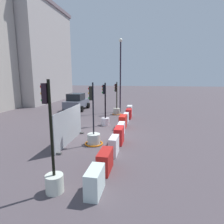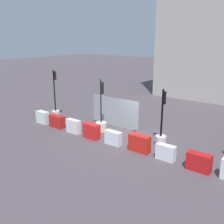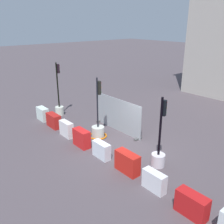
{
  "view_description": "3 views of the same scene",
  "coord_description": "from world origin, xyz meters",
  "px_view_note": "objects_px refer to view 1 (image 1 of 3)",
  "views": [
    {
      "loc": [
        -11.58,
        -2.74,
        3.68
      ],
      "look_at": [
        2.05,
        -0.39,
        1.05
      ],
      "focal_mm": 30.52,
      "sensor_mm": 36.0,
      "label": 1
    },
    {
      "loc": [
        8.07,
        -12.19,
        5.78
      ],
      "look_at": [
        -0.86,
        -0.4,
        1.54
      ],
      "focal_mm": 41.6,
      "sensor_mm": 36.0,
      "label": 2
    },
    {
      "loc": [
        8.13,
        -7.72,
        6.08
      ],
      "look_at": [
        -1.49,
        0.54,
        1.45
      ],
      "focal_mm": 39.97,
      "sensor_mm": 36.0,
      "label": 3
    }
  ],
  "objects_px": {
    "construction_barrier_0": "(95,181)",
    "construction_barrier_6": "(126,118)",
    "construction_barrier_1": "(105,161)",
    "traffic_light_2": "(105,117)",
    "traffic_light_1": "(94,136)",
    "construction_barrier_3": "(119,135)",
    "traffic_light_0": "(54,172)",
    "traffic_light_3": "(117,109)",
    "construction_barrier_5": "(123,122)",
    "construction_barrier_4": "(121,129)",
    "street_lamp_post": "(120,68)",
    "construction_barrier_7": "(129,114)",
    "construction_barrier_2": "(114,146)",
    "car_grey_saloon": "(77,102)",
    "construction_barrier_8": "(129,110)"
  },
  "relations": [
    {
      "from": "traffic_light_3",
      "to": "street_lamp_post",
      "type": "height_order",
      "value": "street_lamp_post"
    },
    {
      "from": "construction_barrier_1",
      "to": "construction_barrier_4",
      "type": "xyz_separation_m",
      "value": [
        4.73,
        -0.05,
        -0.02
      ]
    },
    {
      "from": "construction_barrier_1",
      "to": "construction_barrier_4",
      "type": "bearing_deg",
      "value": -0.64
    },
    {
      "from": "car_grey_saloon",
      "to": "traffic_light_1",
      "type": "bearing_deg",
      "value": -155.21
    },
    {
      "from": "traffic_light_1",
      "to": "construction_barrier_8",
      "type": "bearing_deg",
      "value": -8.86
    },
    {
      "from": "traffic_light_1",
      "to": "street_lamp_post",
      "type": "height_order",
      "value": "street_lamp_post"
    },
    {
      "from": "traffic_light_0",
      "to": "construction_barrier_0",
      "type": "xyz_separation_m",
      "value": [
        0.13,
        -1.31,
        -0.26
      ]
    },
    {
      "from": "construction_barrier_7",
      "to": "construction_barrier_5",
      "type": "bearing_deg",
      "value": 177.31
    },
    {
      "from": "traffic_light_2",
      "to": "traffic_light_1",
      "type": "bearing_deg",
      "value": -177.11
    },
    {
      "from": "construction_barrier_2",
      "to": "construction_barrier_3",
      "type": "height_order",
      "value": "construction_barrier_3"
    },
    {
      "from": "traffic_light_0",
      "to": "construction_barrier_0",
      "type": "bearing_deg",
      "value": -84.25
    },
    {
      "from": "construction_barrier_8",
      "to": "street_lamp_post",
      "type": "relative_size",
      "value": 0.15
    },
    {
      "from": "traffic_light_3",
      "to": "car_grey_saloon",
      "type": "xyz_separation_m",
      "value": [
        1.8,
        4.71,
        0.37
      ]
    },
    {
      "from": "construction_barrier_3",
      "to": "street_lamp_post",
      "type": "bearing_deg",
      "value": 6.97
    },
    {
      "from": "traffic_light_0",
      "to": "construction_barrier_2",
      "type": "xyz_separation_m",
      "value": [
        3.26,
        -1.41,
        -0.25
      ]
    },
    {
      "from": "traffic_light_2",
      "to": "construction_barrier_0",
      "type": "bearing_deg",
      "value": -170.44
    },
    {
      "from": "traffic_light_0",
      "to": "traffic_light_3",
      "type": "xyz_separation_m",
      "value": [
        12.75,
        -0.14,
        -0.18
      ]
    },
    {
      "from": "construction_barrier_5",
      "to": "construction_barrier_6",
      "type": "height_order",
      "value": "construction_barrier_5"
    },
    {
      "from": "traffic_light_2",
      "to": "construction_barrier_1",
      "type": "distance_m",
      "value": 7.07
    },
    {
      "from": "traffic_light_3",
      "to": "construction_barrier_5",
      "type": "distance_m",
      "value": 4.86
    },
    {
      "from": "construction_barrier_5",
      "to": "car_grey_saloon",
      "type": "xyz_separation_m",
      "value": [
        6.53,
        5.86,
        0.42
      ]
    },
    {
      "from": "traffic_light_1",
      "to": "construction_barrier_7",
      "type": "xyz_separation_m",
      "value": [
        6.79,
        -1.35,
        -0.05
      ]
    },
    {
      "from": "construction_barrier_2",
      "to": "construction_barrier_6",
      "type": "xyz_separation_m",
      "value": [
        6.3,
        0.05,
        -0.04
      ]
    },
    {
      "from": "traffic_light_2",
      "to": "car_grey_saloon",
      "type": "distance_m",
      "value": 7.48
    },
    {
      "from": "traffic_light_0",
      "to": "construction_barrier_4",
      "type": "bearing_deg",
      "value": -12.2
    },
    {
      "from": "traffic_light_0",
      "to": "construction_barrier_8",
      "type": "relative_size",
      "value": 3.34
    },
    {
      "from": "construction_barrier_4",
      "to": "traffic_light_3",
      "type": "bearing_deg",
      "value": 10.97
    },
    {
      "from": "traffic_light_3",
      "to": "construction_barrier_7",
      "type": "xyz_separation_m",
      "value": [
        -1.52,
        -1.3,
        -0.09
      ]
    },
    {
      "from": "construction_barrier_7",
      "to": "construction_barrier_4",
      "type": "bearing_deg",
      "value": 179.25
    },
    {
      "from": "construction_barrier_2",
      "to": "street_lamp_post",
      "type": "relative_size",
      "value": 0.14
    },
    {
      "from": "construction_barrier_2",
      "to": "construction_barrier_4",
      "type": "relative_size",
      "value": 1.01
    },
    {
      "from": "construction_barrier_7",
      "to": "car_grey_saloon",
      "type": "height_order",
      "value": "car_grey_saloon"
    },
    {
      "from": "construction_barrier_0",
      "to": "construction_barrier_6",
      "type": "height_order",
      "value": "construction_barrier_0"
    },
    {
      "from": "construction_barrier_4",
      "to": "street_lamp_post",
      "type": "xyz_separation_m",
      "value": [
        7.89,
        1.09,
        4.08
      ]
    },
    {
      "from": "construction_barrier_2",
      "to": "car_grey_saloon",
      "type": "bearing_deg",
      "value": 27.91
    },
    {
      "from": "traffic_light_1",
      "to": "car_grey_saloon",
      "type": "distance_m",
      "value": 11.14
    },
    {
      "from": "construction_barrier_6",
      "to": "construction_barrier_4",
      "type": "bearing_deg",
      "value": -179.67
    },
    {
      "from": "construction_barrier_1",
      "to": "traffic_light_2",
      "type": "bearing_deg",
      "value": 11.72
    },
    {
      "from": "construction_barrier_8",
      "to": "construction_barrier_3",
      "type": "bearing_deg",
      "value": -179.6
    },
    {
      "from": "construction_barrier_2",
      "to": "car_grey_saloon",
      "type": "relative_size",
      "value": 0.26
    },
    {
      "from": "traffic_light_3",
      "to": "construction_barrier_7",
      "type": "bearing_deg",
      "value": -139.37
    },
    {
      "from": "traffic_light_2",
      "to": "street_lamp_post",
      "type": "distance_m",
      "value": 6.88
    },
    {
      "from": "construction_barrier_6",
      "to": "construction_barrier_8",
      "type": "bearing_deg",
      "value": -0.49
    },
    {
      "from": "traffic_light_1",
      "to": "construction_barrier_5",
      "type": "height_order",
      "value": "traffic_light_1"
    },
    {
      "from": "construction_barrier_2",
      "to": "construction_barrier_4",
      "type": "bearing_deg",
      "value": 0.56
    },
    {
      "from": "traffic_light_1",
      "to": "construction_barrier_3",
      "type": "relative_size",
      "value": 3.26
    },
    {
      "from": "construction_barrier_2",
      "to": "construction_barrier_4",
      "type": "distance_m",
      "value": 3.11
    },
    {
      "from": "construction_barrier_3",
      "to": "construction_barrier_7",
      "type": "height_order",
      "value": "construction_barrier_3"
    },
    {
      "from": "traffic_light_2",
      "to": "construction_barrier_6",
      "type": "height_order",
      "value": "traffic_light_2"
    },
    {
      "from": "construction_barrier_0",
      "to": "construction_barrier_5",
      "type": "bearing_deg",
      "value": 0.12
    }
  ]
}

